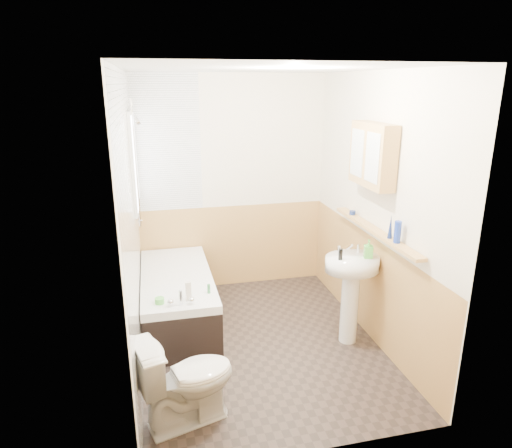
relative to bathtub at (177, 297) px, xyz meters
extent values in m
plane|color=black|center=(0.73, -0.59, -0.28)|extent=(2.80, 2.80, 0.00)
plane|color=white|center=(0.73, -0.59, 2.22)|extent=(2.80, 2.80, 0.00)
cube|color=#F2E6C8|center=(0.73, 0.82, 0.97)|extent=(2.20, 0.02, 2.50)
cube|color=#F2E6C8|center=(0.73, -2.00, 0.97)|extent=(2.20, 0.02, 2.50)
cube|color=#F2E6C8|center=(-0.38, -0.59, 0.97)|extent=(0.02, 2.80, 2.50)
cube|color=#F2E6C8|center=(1.84, -0.59, 0.97)|extent=(0.02, 2.80, 2.50)
cube|color=tan|center=(1.82, -0.59, 0.22)|extent=(0.01, 2.80, 1.00)
cube|color=tan|center=(0.73, -1.97, 0.22)|extent=(2.20, 0.01, 1.00)
cube|color=tan|center=(0.73, 0.80, 0.22)|extent=(2.20, 0.01, 1.00)
cube|color=white|center=(-0.36, -0.59, 0.97)|extent=(0.01, 2.80, 2.50)
cube|color=white|center=(0.00, 0.80, 1.47)|extent=(0.75, 0.01, 1.50)
cube|color=white|center=(-0.34, 0.36, 1.37)|extent=(0.03, 0.79, 0.99)
cube|color=white|center=(-0.32, 0.36, 1.37)|extent=(0.01, 0.70, 0.90)
cube|color=white|center=(-0.32, 0.36, 1.37)|extent=(0.01, 0.04, 0.90)
cube|color=black|center=(0.00, 0.00, -0.05)|extent=(0.70, 1.57, 0.45)
cube|color=white|center=(0.00, 0.00, 0.21)|extent=(0.70, 1.57, 0.08)
cube|color=white|center=(0.00, 0.00, 0.20)|extent=(0.56, 1.43, 0.04)
cylinder|color=silver|center=(0.00, -0.68, 0.32)|extent=(0.04, 0.04, 0.14)
sphere|color=silver|center=(-0.09, -0.68, 0.29)|extent=(0.06, 0.06, 0.06)
sphere|color=silver|center=(0.09, -0.68, 0.29)|extent=(0.06, 0.06, 0.06)
cylinder|color=silver|center=(-0.32, 0.20, 1.35)|extent=(0.02, 0.02, 1.24)
cylinder|color=silver|center=(-0.32, 0.20, 0.78)|extent=(0.05, 0.05, 0.02)
cylinder|color=silver|center=(-0.32, 0.20, 1.92)|extent=(0.05, 0.05, 0.02)
cylinder|color=silver|center=(-0.27, 0.20, 1.77)|extent=(0.07, 0.08, 0.09)
imported|color=white|center=(-0.03, -1.49, 0.07)|extent=(0.80, 0.58, 0.70)
cylinder|color=white|center=(1.57, -0.74, 0.07)|extent=(0.17, 0.17, 0.70)
ellipsoid|color=white|center=(1.57, -0.74, 0.52)|extent=(0.51, 0.41, 0.14)
cylinder|color=silver|center=(1.47, -0.64, 0.63)|extent=(0.03, 0.03, 0.08)
cylinder|color=silver|center=(1.67, -0.64, 0.63)|extent=(0.03, 0.03, 0.08)
cylinder|color=silver|center=(1.57, -0.66, 0.66)|extent=(0.02, 0.11, 0.09)
cube|color=tan|center=(1.77, -0.73, 0.83)|extent=(0.10, 1.53, 0.03)
cube|color=tan|center=(1.75, -0.64, 1.50)|extent=(0.15, 0.62, 0.56)
cube|color=silver|center=(1.67, -0.79, 1.50)|extent=(0.01, 0.24, 0.42)
cube|color=silver|center=(1.67, -0.49, 1.50)|extent=(0.01, 0.24, 0.42)
cylinder|color=#19339E|center=(1.77, -1.12, 0.94)|extent=(0.08, 0.08, 0.19)
cone|color=navy|center=(1.77, -1.00, 0.95)|extent=(0.05, 0.05, 0.21)
cylinder|color=navy|center=(1.77, -0.25, 0.86)|extent=(0.07, 0.07, 0.04)
imported|color=#59C647|center=(1.70, -0.79, 0.63)|extent=(0.13, 0.18, 0.08)
cylinder|color=black|center=(1.43, -0.78, 0.64)|extent=(0.05, 0.05, 0.10)
cube|color=silver|center=(0.07, -0.60, 0.34)|extent=(0.05, 0.04, 0.18)
cylinder|color=#59C647|center=(-0.18, -0.60, 0.28)|extent=(0.10, 0.10, 0.05)
cylinder|color=#388447|center=(0.27, -0.50, 0.30)|extent=(0.03, 0.03, 0.09)
camera|label=1|loc=(-0.18, -4.33, 2.11)|focal=32.00mm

